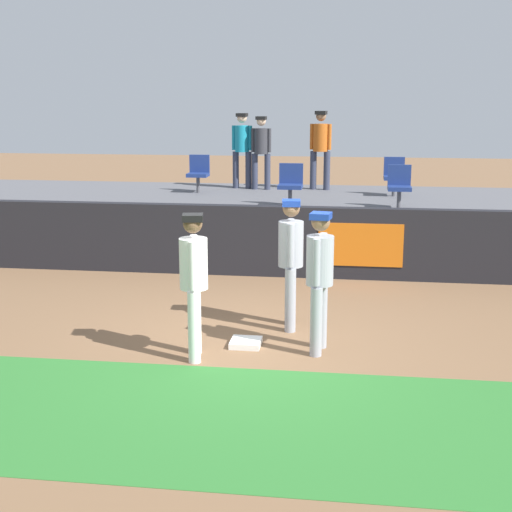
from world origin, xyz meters
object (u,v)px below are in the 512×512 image
object	(u,v)px
seat_back_left	(199,171)
spectator_casual	(242,145)
first_base	(246,343)
spectator_capped	(320,144)
player_runner_visitor	(320,272)
player_coach_visitor	(291,255)
seat_front_center	(291,182)
spectator_hooded	(261,147)
seat_back_right	(394,174)
seat_front_right	(399,184)
player_fielder_home	(194,276)

from	to	relation	value
seat_back_left	spectator_casual	xyz separation A→B (m)	(0.88, 0.82, 0.54)
first_base	spectator_capped	world-z (taller)	spectator_capped
first_base	player_runner_visitor	bearing A→B (deg)	-4.92
player_coach_visitor	seat_front_center	xyz separation A→B (m)	(-0.40, 4.43, 0.49)
seat_front_center	spectator_hooded	distance (m)	2.69
spectator_hooded	spectator_capped	bearing A→B (deg)	-169.25
spectator_capped	player_coach_visitor	bearing A→B (deg)	99.95
seat_back_right	seat_front_center	world-z (taller)	same
player_coach_visitor	spectator_casual	bearing A→B (deg)	-171.08
seat_front_right	spectator_capped	distance (m)	3.18
player_fielder_home	player_coach_visitor	bearing A→B (deg)	130.88
seat_back_left	seat_back_right	bearing A→B (deg)	-0.00
player_runner_visitor	player_coach_visitor	world-z (taller)	player_coach_visitor
player_fielder_home	spectator_hooded	bearing A→B (deg)	171.33
player_fielder_home	spectator_capped	distance (m)	8.56
first_base	player_runner_visitor	distance (m)	1.40
seat_back_right	spectator_capped	bearing A→B (deg)	153.30
seat_back_left	seat_back_right	world-z (taller)	same
seat_back_left	spectator_capped	bearing A→B (deg)	17.13
player_fielder_home	seat_back_right	bearing A→B (deg)	149.45
player_coach_visitor	seat_front_right	distance (m)	4.78
seat_back_left	spectator_hooded	bearing A→B (deg)	26.86
seat_front_center	spectator_capped	bearing A→B (deg)	80.19
player_fielder_home	player_runner_visitor	world-z (taller)	player_fielder_home
player_fielder_home	seat_front_right	world-z (taller)	seat_front_right
seat_front_center	seat_back_left	bearing A→B (deg)	141.45
player_runner_visitor	spectator_casual	distance (m)	8.34
spectator_hooded	seat_back_left	bearing A→B (deg)	31.17
first_base	player_coach_visitor	distance (m)	1.42
first_base	player_coach_visitor	xyz separation A→B (m)	(0.51, 0.83, 1.03)
first_base	seat_front_center	bearing A→B (deg)	88.78
seat_front_right	spectator_hooded	xyz separation A→B (m)	(-3.04, 2.48, 0.51)
seat_back_left	spectator_capped	size ratio (longest dim) A/B	0.46
first_base	spectator_hooded	distance (m)	8.05
player_coach_visitor	player_fielder_home	bearing A→B (deg)	-44.13
first_base	seat_front_right	distance (m)	5.92
player_fielder_home	seat_back_right	distance (m)	8.09
first_base	seat_back_right	distance (m)	7.56
player_fielder_home	seat_front_right	distance (m)	6.44
player_runner_visitor	first_base	bearing A→B (deg)	-85.98
seat_back_right	spectator_hooded	xyz separation A→B (m)	(-3.03, 0.68, 0.51)
seat_front_center	spectator_casual	size ratio (longest dim) A/B	0.48
spectator_hooded	spectator_capped	world-z (taller)	spectator_capped
player_coach_visitor	seat_back_left	bearing A→B (deg)	-162.17
player_fielder_home	player_coach_visitor	world-z (taller)	player_coach_visitor
spectator_hooded	spectator_casual	size ratio (longest dim) A/B	0.96
player_runner_visitor	spectator_capped	size ratio (longest dim) A/B	1.01
player_runner_visitor	seat_front_right	size ratio (longest dim) A/B	2.17
seat_front_right	seat_back_left	world-z (taller)	same
spectator_casual	player_fielder_home	bearing A→B (deg)	101.88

